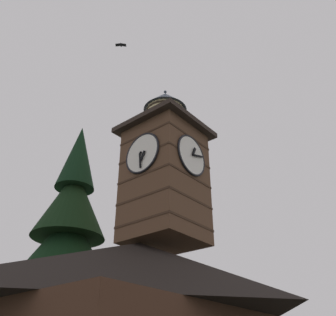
{
  "coord_description": "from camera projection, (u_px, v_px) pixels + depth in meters",
  "views": [
    {
      "loc": [
        11.44,
        10.68,
        2.02
      ],
      "look_at": [
        -1.06,
        0.3,
        11.24
      ],
      "focal_mm": 40.46,
      "sensor_mm": 36.0,
      "label": 1
    }
  ],
  "objects": [
    {
      "name": "flying_bird_high",
      "position": [
        121.0,
        45.0,
        23.33
      ],
      "size": [
        0.59,
        0.64,
        0.16
      ],
      "color": "black"
    },
    {
      "name": "pine_tree_behind",
      "position": [
        64.0,
        268.0,
        18.12
      ],
      "size": [
        6.87,
        6.87,
        14.47
      ],
      "color": "#473323",
      "rests_on": "ground_plane"
    },
    {
      "name": "clock_tower",
      "position": [
        165.0,
        169.0,
        17.79
      ],
      "size": [
        3.74,
        3.74,
        8.36
      ],
      "color": "brown",
      "rests_on": "building_main"
    },
    {
      "name": "moon",
      "position": [
        36.0,
        295.0,
        44.27
      ],
      "size": [
        1.56,
        1.56,
        1.56
      ],
      "color": "silver"
    }
  ]
}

